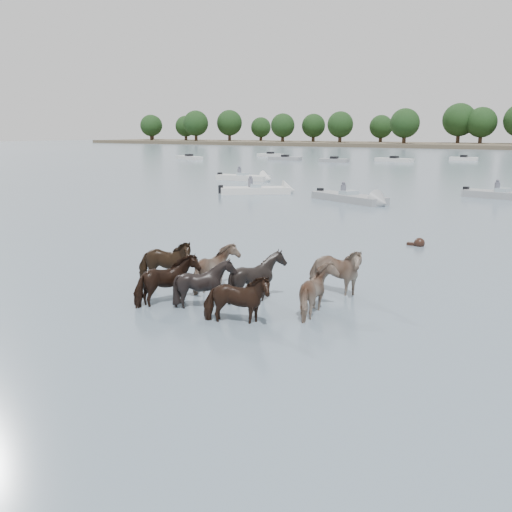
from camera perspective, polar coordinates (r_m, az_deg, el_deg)
The scene contains 9 objects.
ground at distance 14.87m, azimuth -11.21°, elevation -5.89°, with size 400.00×400.00×0.00m, color slate.
shoreline at distance 179.02m, azimuth 5.49°, elevation 11.26°, with size 160.00×30.00×1.00m, color #4C4233.
pony_herd at distance 15.66m, azimuth -2.00°, elevation -2.48°, with size 7.28×4.87×1.60m.
swimming_pony at distance 24.10m, azimuth 16.07°, elevation 1.23°, with size 0.72×0.44×0.44m.
motorboat_a at distance 42.47m, azimuth 0.96°, elevation 6.65°, with size 5.39×4.68×1.92m.
motorboat_b at distance 37.56m, azimuth 10.20°, elevation 5.66°, with size 6.34×3.98×1.92m.
motorboat_f at distance 53.32m, azimuth -0.59°, elevation 7.87°, with size 5.74×2.07×1.92m.
distant_flotilla at distance 84.95m, azimuth 24.37°, elevation 8.57°, with size 102.66×29.64×0.93m.
treeline at distance 178.15m, azimuth 7.00°, elevation 13.12°, with size 147.06×22.07×11.86m.
Camera 1 is at (9.74, -10.22, 4.67)m, focal length 39.58 mm.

